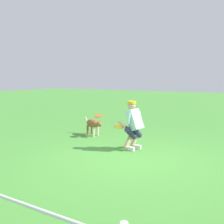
% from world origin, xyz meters
% --- Properties ---
extents(ground_plane, '(60.00, 60.00, 0.00)m').
position_xyz_m(ground_plane, '(0.00, 0.00, 0.00)').
color(ground_plane, '#4A9539').
extents(person, '(0.65, 0.66, 1.29)m').
position_xyz_m(person, '(0.28, -0.82, 0.70)').
color(person, silver).
rests_on(person, ground_plane).
extents(dog, '(0.99, 0.52, 0.56)m').
position_xyz_m(dog, '(2.19, -1.70, 0.37)').
color(dog, brown).
rests_on(dog, ground_plane).
extents(frisbee_flying, '(0.39, 0.38, 0.09)m').
position_xyz_m(frisbee_flying, '(1.90, -1.56, 0.69)').
color(frisbee_flying, '#E05625').
extents(frisbee_held, '(0.30, 0.30, 0.07)m').
position_xyz_m(frisbee_held, '(0.63, -0.65, 0.61)').
color(frisbee_held, yellow).
rests_on(frisbee_held, person).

